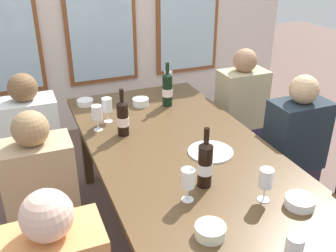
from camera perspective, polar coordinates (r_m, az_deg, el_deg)
ground_plane at (r=2.76m, az=1.95°, el=-16.99°), size 12.00×12.00×0.00m
dining_table at (r=2.35m, az=2.20°, el=-4.98°), size 1.04×2.16×0.74m
white_plate_0 at (r=2.30m, az=6.29°, el=-3.80°), size 0.27×0.27×0.01m
wine_bottle_0 at (r=2.88m, az=-0.10°, el=5.48°), size 0.08×0.08×0.33m
wine_bottle_1 at (r=1.95m, az=5.51°, el=-5.61°), size 0.08×0.08×0.33m
wine_bottle_2 at (r=2.46m, az=-6.71°, el=1.23°), size 0.08×0.08×0.31m
tasting_bowl_0 at (r=2.93m, az=-4.07°, el=3.59°), size 0.12×0.12×0.05m
tasting_bowl_1 at (r=1.96m, az=18.92°, el=-10.57°), size 0.14×0.14×0.05m
tasting_bowl_2 at (r=3.00m, az=-12.16°, el=3.46°), size 0.12×0.12×0.04m
tasting_bowl_3 at (r=1.71m, az=6.28°, el=-15.16°), size 0.13×0.13×0.05m
wine_glass_0 at (r=3.15m, az=0.05°, el=7.15°), size 0.07×0.07×0.17m
wine_glass_1 at (r=1.84m, az=2.98°, el=-7.92°), size 0.07×0.07×0.17m
wine_glass_2 at (r=1.56m, az=18.14°, el=-16.89°), size 0.07×0.07×0.17m
wine_glass_3 at (r=2.54m, az=-10.46°, el=1.77°), size 0.07×0.07×0.17m
wine_glass_4 at (r=2.65m, az=-9.00°, el=2.92°), size 0.07×0.07×0.17m
wine_glass_5 at (r=1.90m, az=14.29°, el=-7.69°), size 0.07×0.07×0.17m
seated_person_2 at (r=2.32m, az=-17.86°, el=-11.24°), size 0.38×0.24×1.11m
seated_person_3 at (r=2.82m, az=18.02°, el=-4.19°), size 0.38×0.24×1.11m
seated_person_4 at (r=2.86m, az=-19.17°, el=-3.85°), size 0.38×0.24×1.11m
seated_person_5 at (r=3.30m, az=10.61°, el=1.34°), size 0.38×0.24×1.11m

